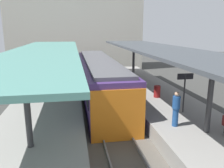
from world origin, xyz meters
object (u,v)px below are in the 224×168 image
commuter_train (99,79)px  platform_sign (185,84)px  litter_bin (157,91)px  passenger_near_bench (176,108)px

commuter_train → platform_sign: bearing=-58.5°
commuter_train → litter_bin: commuter_train is taller
commuter_train → litter_bin: (3.56, -3.37, -0.33)m
passenger_near_bench → litter_bin: bearing=79.3°
litter_bin → commuter_train: bearing=136.6°
commuter_train → passenger_near_bench: 8.48m
commuter_train → litter_bin: 4.91m
commuter_train → passenger_near_bench: bearing=-71.6°
commuter_train → litter_bin: bearing=-43.4°
litter_bin → passenger_near_bench: bearing=-100.7°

